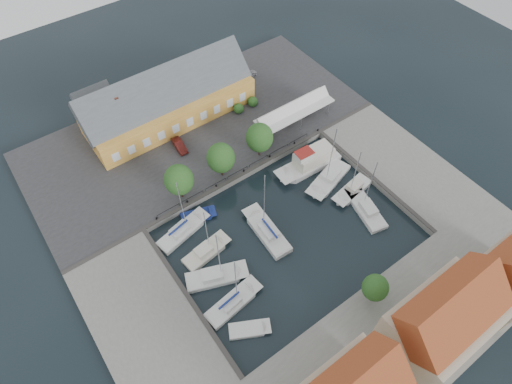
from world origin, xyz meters
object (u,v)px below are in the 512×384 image
Objects in this scene: trawler at (310,162)px; west_boat_d at (233,303)px; warehouse at (164,101)px; car_red at (179,145)px; center_sailboat at (267,232)px; west_boat_a at (183,232)px; west_boat_b at (206,252)px; tent_canopy at (295,111)px; east_boat_a at (329,179)px; east_boat_b at (352,190)px; west_boat_c at (215,277)px; car_silver at (249,75)px; launch_nw at (198,216)px; launch_sw at (249,330)px; east_boat_c at (366,210)px.

trawler is 1.04× the size of west_boat_d.
warehouse is 8.43m from car_red.
center_sailboat reaches higher than west_boat_a.
west_boat_a is at bearing 177.30° from trawler.
west_boat_b is at bearing -78.82° from west_boat_a.
west_boat_d is (-0.19, -12.87, -0.00)m from west_boat_a.
west_boat_b is (-25.02, -12.09, -3.42)m from tent_canopy.
east_boat_a is 1.24× the size of east_boat_b.
east_boat_a reaches higher than trawler.
west_boat_a is (-9.57, 7.10, -0.09)m from center_sailboat.
center_sailboat is at bearing -89.56° from warehouse.
east_boat_a reaches higher than tent_canopy.
west_boat_b is 3.96m from west_boat_c.
warehouse is 17.62m from car_silver.
car_silver is at bearing 58.92° from center_sailboat.
warehouse is 2.84× the size of east_boat_b.
trawler reaches higher than launch_nw.
west_boat_c is at bearing 87.50° from west_boat_d.
launch_sw is at bearing -161.98° from east_boat_b.
launch_nw is (-19.84, 6.05, -0.17)m from east_boat_a.
launch_sw is at bearing -96.44° from west_boat_b.
car_silver is 0.29× the size of center_sailboat.
tent_canopy is (16.60, -13.86, -0.74)m from warehouse.
trawler is 27.76m from launch_sw.
car_silver is at bearing 54.54° from launch_sw.
car_silver is 43.61m from west_boat_d.
center_sailboat is 14.97m from east_boat_c.
trawler is 25.55m from west_boat_d.
trawler is (-4.29, -22.46, -0.60)m from car_silver.
east_boat_b is at bearing 18.02° from launch_sw.
launch_sw is (-24.88, -8.09, -0.17)m from east_boat_b.
car_silver is 34.01m from east_boat_c.
tent_canopy is 1.32× the size of east_boat_c.
trawler is (13.10, -22.29, -3.41)m from warehouse.
warehouse is 7.88× the size of car_silver.
west_boat_d reaches higher than trawler.
east_boat_a is (13.46, 2.17, -0.10)m from center_sailboat.
launch_nw is (-4.24, -12.40, -1.54)m from car_red.
trawler is at bearing -2.70° from west_boat_a.
west_boat_b is at bearing 76.40° from west_boat_c.
warehouse is at bearing 66.23° from west_boat_a.
east_boat_c reaches higher than car_silver.
trawler is at bearing 95.54° from east_boat_c.
west_boat_b is at bearing -104.79° from car_red.
west_boat_d is (-24.64, -4.21, 0.01)m from east_boat_b.
east_boat_c reaches higher than car_red.
west_boat_d is at bearing -170.31° from east_boat_b.
east_boat_a is at bearing -44.95° from car_red.
west_boat_b is at bearing 110.76° from car_silver.
trawler is at bearing 34.44° from launch_sw.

